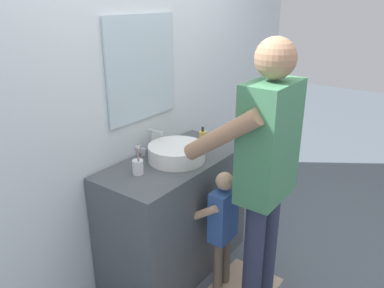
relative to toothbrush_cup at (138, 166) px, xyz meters
The scene contains 9 objects.
ground_plane 1.06m from the toothbrush_cup, 46.94° to the right, with size 14.00×14.00×0.00m, color slate.
back_wall 0.58m from the toothbrush_cup, 41.03° to the left, with size 4.40×0.10×2.70m.
vanity_cabinet 0.60m from the toothbrush_cup, ahead, with size 1.14×0.54×0.90m, color #4C5156.
sink_basin 0.33m from the toothbrush_cup, 10.93° to the right, with size 0.40×0.40×0.11m.
faucet 0.36m from the toothbrush_cup, 28.61° to the left, with size 0.18×0.14×0.18m.
toothbrush_cup is the anchor object (origin of this frame).
soap_bottle 0.62m from the toothbrush_cup, ahead, with size 0.06×0.06×0.17m.
child_toddler 0.68m from the toothbrush_cup, 54.22° to the right, with size 0.28×0.28×0.91m.
adult_parent 0.80m from the toothbrush_cup, 62.94° to the right, with size 0.55×0.57×1.77m.
Camera 1 is at (-1.90, -1.24, 1.97)m, focal length 35.85 mm.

